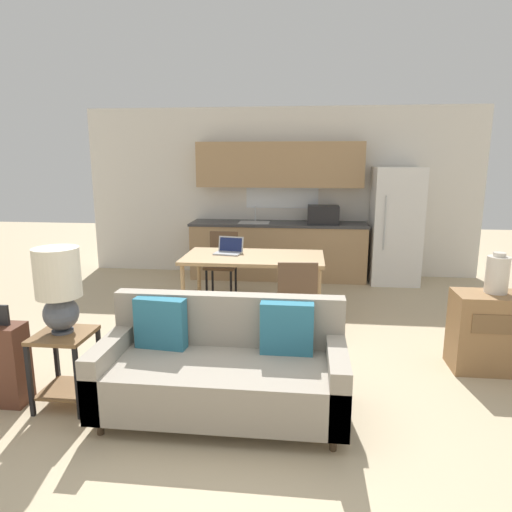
% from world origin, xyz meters
% --- Properties ---
extents(ground_plane, '(20.00, 20.00, 0.00)m').
position_xyz_m(ground_plane, '(0.00, 0.00, 0.00)').
color(ground_plane, tan).
extents(wall_back, '(6.40, 0.07, 2.70)m').
position_xyz_m(wall_back, '(0.00, 4.63, 1.35)').
color(wall_back, silver).
rests_on(wall_back, ground_plane).
extents(kitchen_counter, '(2.79, 0.65, 2.15)m').
position_xyz_m(kitchen_counter, '(0.01, 4.33, 0.84)').
color(kitchen_counter, tan).
rests_on(kitchen_counter, ground_plane).
extents(refrigerator, '(0.72, 0.73, 1.77)m').
position_xyz_m(refrigerator, '(1.80, 4.23, 0.89)').
color(refrigerator, white).
rests_on(refrigerator, ground_plane).
extents(dining_table, '(1.68, 0.91, 0.75)m').
position_xyz_m(dining_table, '(-0.18, 2.45, 0.69)').
color(dining_table, tan).
rests_on(dining_table, ground_plane).
extents(couch, '(1.82, 0.80, 0.86)m').
position_xyz_m(couch, '(-0.15, 0.25, 0.34)').
color(couch, '#3D2D1E').
rests_on(couch, ground_plane).
extents(side_table, '(0.41, 0.41, 0.59)m').
position_xyz_m(side_table, '(-1.38, 0.20, 0.39)').
color(side_table, brown).
rests_on(side_table, ground_plane).
extents(table_lamp, '(0.34, 0.34, 0.66)m').
position_xyz_m(table_lamp, '(-1.40, 0.22, 0.97)').
color(table_lamp, '#4C515B').
rests_on(table_lamp, side_table).
extents(credenza, '(0.95, 0.40, 0.72)m').
position_xyz_m(credenza, '(2.26, 1.20, 0.36)').
color(credenza, olive).
rests_on(credenza, ground_plane).
extents(vase, '(0.19, 0.19, 0.37)m').
position_xyz_m(vase, '(2.14, 1.25, 0.89)').
color(vase, beige).
rests_on(vase, credenza).
extents(dining_chair_near_right, '(0.45, 0.45, 0.89)m').
position_xyz_m(dining_chair_near_right, '(0.36, 1.63, 0.50)').
color(dining_chair_near_right, brown).
rests_on(dining_chair_near_right, ground_plane).
extents(dining_chair_far_left, '(0.43, 0.43, 0.89)m').
position_xyz_m(dining_chair_far_left, '(-0.72, 3.24, 0.50)').
color(dining_chair_far_left, brown).
rests_on(dining_chair_far_left, ground_plane).
extents(laptop, '(0.36, 0.30, 0.20)m').
position_xyz_m(laptop, '(-0.50, 2.56, 0.80)').
color(laptop, '#B7BABC').
rests_on(laptop, dining_table).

